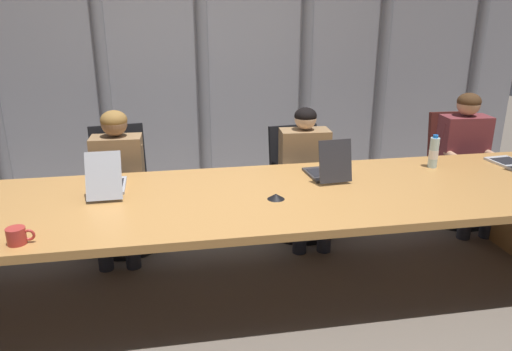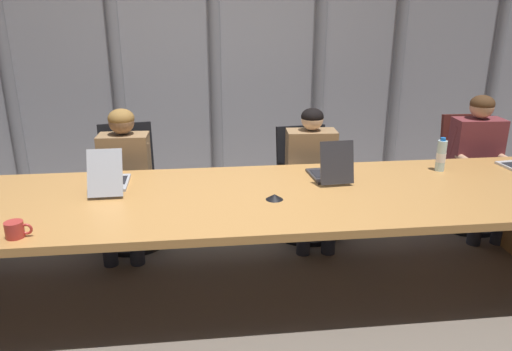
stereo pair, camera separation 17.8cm
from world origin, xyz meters
The scene contains 14 objects.
ground_plane centered at (0.00, 0.00, 0.00)m, with size 14.36×14.36×0.00m, color #6B6056.
conference_table centered at (0.00, 0.00, 0.60)m, with size 5.12×1.19×0.72m.
curtain_backdrop centered at (0.00, 2.24, 1.52)m, with size 7.18×0.17×3.05m.
laptop_left_mid centered at (-0.75, 0.23, 0.78)m, with size 0.22×0.45×0.30m.
laptop_center centered at (0.74, 0.23, 0.78)m, with size 0.26×0.39×0.30m.
office_chair_left_mid centered at (-0.74, 0.95, 0.35)m, with size 0.60×0.61×0.96m.
office_chair_center centered at (0.74, 0.95, 0.33)m, with size 0.60×0.60×0.89m.
office_chair_right_mid centered at (2.22, 0.95, 0.35)m, with size 0.60×0.60×0.96m.
person_left_mid centered at (-0.75, 0.79, 0.64)m, with size 0.40×0.55×1.12m.
person_center centered at (0.75, 0.79, 0.62)m, with size 0.43×0.56×1.09m.
person_right_mid centered at (2.19, 0.80, 0.66)m, with size 0.44×0.56×1.17m.
water_bottle_primary centered at (1.59, 0.33, 0.83)m, with size 0.07×0.07×0.25m.
coffee_mug_near centered at (-1.12, -0.46, 0.76)m, with size 0.14×0.10×0.09m.
conference_mic_left_side centered at (0.30, -0.10, 0.74)m, with size 0.11×0.11×0.04m, color black.
Camera 2 is at (-0.14, -2.88, 1.85)m, focal length 34.09 mm.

